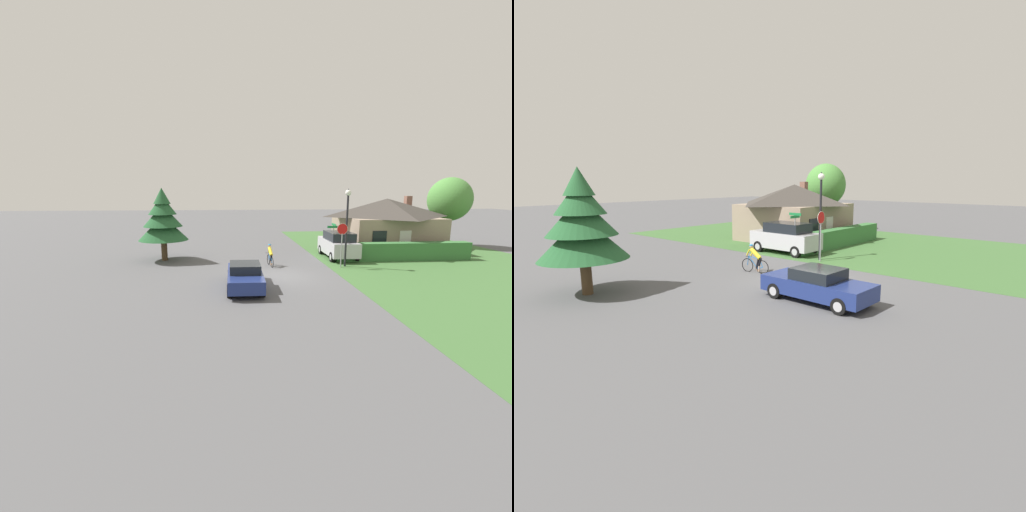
# 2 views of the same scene
# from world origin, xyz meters

# --- Properties ---
(ground_plane) EXTENTS (140.00, 140.00, 0.00)m
(ground_plane) POSITION_xyz_m (0.00, 0.00, 0.00)
(ground_plane) COLOR #515154
(grass_verge_right) EXTENTS (16.00, 36.00, 0.01)m
(grass_verge_right) POSITION_xyz_m (11.68, 4.00, 0.01)
(grass_verge_right) COLOR #3D6633
(grass_verge_right) RESTS_ON ground
(cottage_house) EXTENTS (8.02, 7.16, 4.53)m
(cottage_house) POSITION_xyz_m (10.52, 8.66, 2.24)
(cottage_house) COLOR gray
(cottage_house) RESTS_ON ground
(hedge_row) EXTENTS (10.00, 0.90, 1.30)m
(hedge_row) POSITION_xyz_m (9.69, 4.02, 0.65)
(hedge_row) COLOR #387038
(hedge_row) RESTS_ON ground
(sedan_left_lane) EXTENTS (1.90, 4.46, 1.33)m
(sedan_left_lane) POSITION_xyz_m (-2.09, -2.26, 0.65)
(sedan_left_lane) COLOR navy
(sedan_left_lane) RESTS_ON ground
(cyclist) EXTENTS (0.44, 1.67, 1.48)m
(cyclist) POSITION_xyz_m (-0.12, 2.92, 0.70)
(cyclist) COLOR black
(cyclist) RESTS_ON ground
(parked_suv_right) EXTENTS (2.07, 4.60, 1.98)m
(parked_suv_right) POSITION_xyz_m (5.32, 5.30, 1.01)
(parked_suv_right) COLOR #B7B7BC
(parked_suv_right) RESTS_ON ground
(stop_sign) EXTENTS (0.73, 0.07, 2.92)m
(stop_sign) POSITION_xyz_m (4.45, 2.03, 2.07)
(stop_sign) COLOR gray
(stop_sign) RESTS_ON ground
(street_lamp) EXTENTS (0.38, 0.38, 5.12)m
(street_lamp) POSITION_xyz_m (4.84, 2.34, 3.45)
(street_lamp) COLOR black
(street_lamp) RESTS_ON ground
(street_name_sign) EXTENTS (0.90, 0.90, 2.73)m
(street_name_sign) POSITION_xyz_m (4.48, 3.91, 1.89)
(street_name_sign) COLOR gray
(street_name_sign) RESTS_ON ground
(conifer_tall_near) EXTENTS (3.53, 3.53, 5.20)m
(conifer_tall_near) POSITION_xyz_m (-7.54, 5.50, 2.91)
(conifer_tall_near) COLOR #4C3823
(conifer_tall_near) RESTS_ON ground
(deciduous_tree_right) EXTENTS (3.68, 3.68, 6.15)m
(deciduous_tree_right) POSITION_xyz_m (16.91, 9.95, 4.20)
(deciduous_tree_right) COLOR #4C3823
(deciduous_tree_right) RESTS_ON ground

